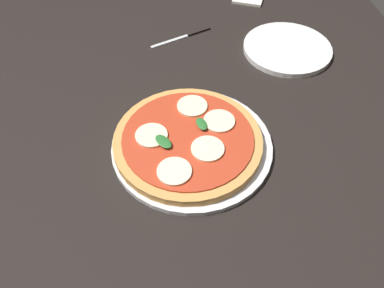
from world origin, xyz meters
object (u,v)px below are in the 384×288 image
Objects in this scene: serving_tray at (192,145)px; pizza at (188,140)px; plate_white at (287,48)px; dining_table at (207,157)px; knife at (189,35)px.

pizza is (0.00, 0.01, 0.02)m from serving_tray.
serving_tray is 1.43× the size of plate_white.
dining_table is at bearing -49.90° from serving_tray.
serving_tray is 0.41m from knife.
dining_table is 8.08× the size of knife.
serving_tray is 0.02m from pizza.
serving_tray is at bearing 173.56° from knife.
plate_white is (0.27, -0.26, 0.09)m from dining_table.
serving_tray is (-0.03, 0.04, 0.09)m from dining_table.
pizza is 1.76× the size of knife.
dining_table is at bearing 136.19° from plate_white.
knife is (0.11, 0.25, -0.00)m from plate_white.
knife is at bearing -6.44° from serving_tray.
serving_tray is at bearing 135.45° from plate_white.
knife is (0.41, -0.05, -0.00)m from serving_tray.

